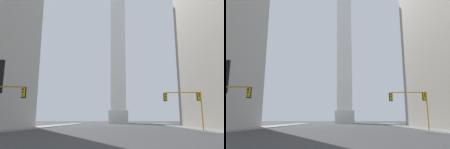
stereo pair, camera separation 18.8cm
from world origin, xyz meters
TOP-DOWN VIEW (x-y plane):
  - sidewalk_left at (-16.15, 33.58)m, footprint 5.00×111.92m
  - sidewalk_right at (16.15, 33.58)m, footprint 5.00×111.92m
  - obelisk at (0.00, 93.27)m, footprint 8.17×8.17m
  - traffic_light_mid_right at (12.01, 31.46)m, footprint 5.83×0.52m
  - traffic_light_mid_left at (-11.99, 22.40)m, footprint 4.18×0.53m

SIDE VIEW (x-z plane):
  - sidewalk_left at x=-16.15m, z-range 0.00..0.15m
  - sidewalk_right at x=16.15m, z-range 0.00..0.15m
  - traffic_light_mid_left at x=-11.99m, z-range 1.44..7.02m
  - traffic_light_mid_right at x=12.01m, z-range 1.57..7.44m
  - obelisk at x=0.00m, z-range -1.33..67.19m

